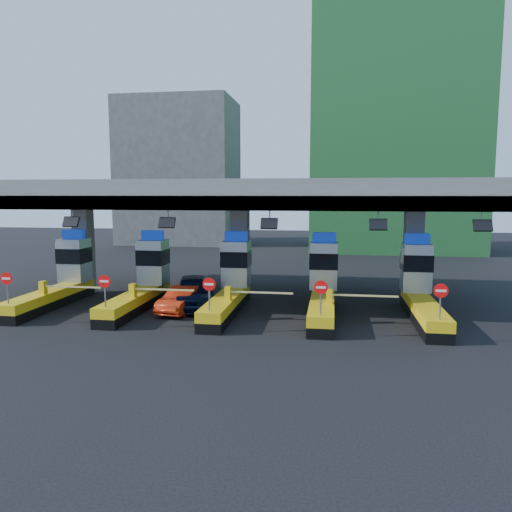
# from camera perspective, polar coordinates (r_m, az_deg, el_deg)

# --- Properties ---
(ground) EXTENTS (120.00, 120.00, 0.00)m
(ground) POSITION_cam_1_polar(r_m,az_deg,el_deg) (27.43, -2.96, -6.14)
(ground) COLOR black
(ground) RESTS_ON ground
(toll_canopy) EXTENTS (28.00, 12.09, 7.00)m
(toll_canopy) POSITION_cam_1_polar(r_m,az_deg,el_deg) (29.52, -1.90, 6.81)
(toll_canopy) COLOR slate
(toll_canopy) RESTS_ON ground
(toll_lane_far_left) EXTENTS (4.43, 8.00, 4.16)m
(toll_lane_far_left) POSITION_cam_1_polar(r_m,az_deg,el_deg) (30.99, -21.30, -2.45)
(toll_lane_far_left) COLOR black
(toll_lane_far_left) RESTS_ON ground
(toll_lane_left) EXTENTS (4.43, 8.00, 4.16)m
(toll_lane_left) POSITION_cam_1_polar(r_m,az_deg,el_deg) (28.83, -12.65, -2.82)
(toll_lane_left) COLOR black
(toll_lane_left) RESTS_ON ground
(toll_lane_center) EXTENTS (4.43, 8.00, 4.16)m
(toll_lane_center) POSITION_cam_1_polar(r_m,az_deg,el_deg) (27.41, -2.86, -3.17)
(toll_lane_center) COLOR black
(toll_lane_center) RESTS_ON ground
(toll_lane_right) EXTENTS (4.43, 8.00, 4.16)m
(toll_lane_right) POSITION_cam_1_polar(r_m,az_deg,el_deg) (26.87, 7.66, -3.43)
(toll_lane_right) COLOR black
(toll_lane_right) RESTS_ON ground
(toll_lane_far_right) EXTENTS (4.43, 8.00, 4.16)m
(toll_lane_far_right) POSITION_cam_1_polar(r_m,az_deg,el_deg) (27.25, 18.25, -3.58)
(toll_lane_far_right) COLOR black
(toll_lane_far_right) RESTS_ON ground
(bg_building_scaffold) EXTENTS (18.00, 12.00, 28.00)m
(bg_building_scaffold) POSITION_cam_1_polar(r_m,az_deg,el_deg) (59.01, 15.55, 14.38)
(bg_building_scaffold) COLOR #1E5926
(bg_building_scaffold) RESTS_ON ground
(bg_building_concrete) EXTENTS (14.00, 10.00, 18.00)m
(bg_building_concrete) POSITION_cam_1_polar(r_m,az_deg,el_deg) (65.17, -8.74, 9.43)
(bg_building_concrete) COLOR #4C4C49
(bg_building_concrete) RESTS_ON ground
(van) EXTENTS (3.37, 5.63, 1.79)m
(van) POSITION_cam_1_polar(r_m,az_deg,el_deg) (27.98, -7.10, -4.04)
(van) COLOR black
(van) RESTS_ON ground
(red_car) EXTENTS (2.09, 4.32, 1.36)m
(red_car) POSITION_cam_1_polar(r_m,az_deg,el_deg) (27.16, -8.24, -4.87)
(red_car) COLOR red
(red_car) RESTS_ON ground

